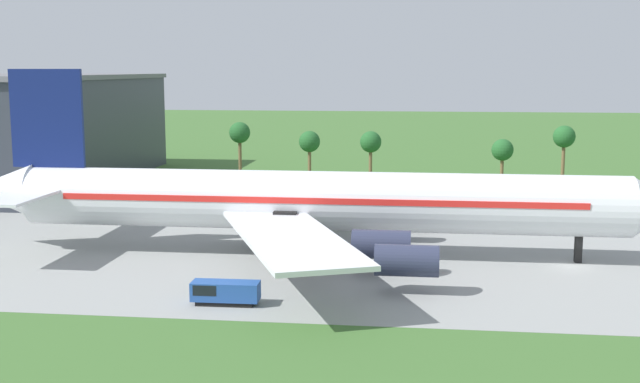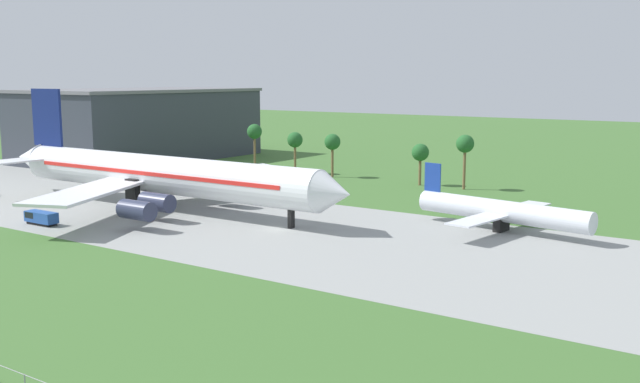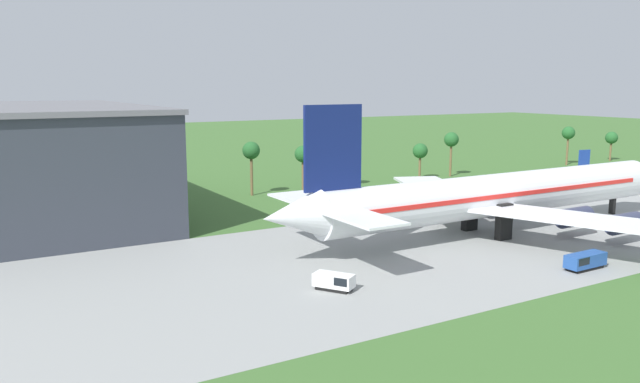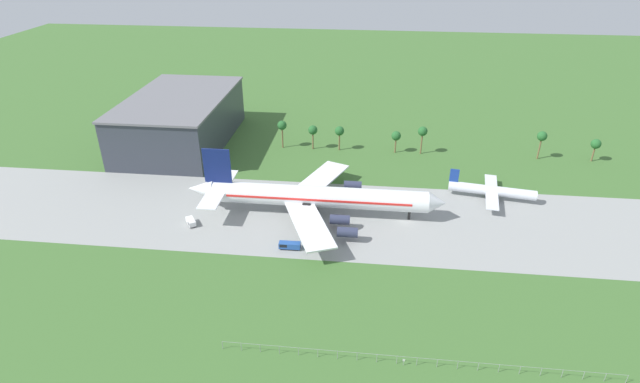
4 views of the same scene
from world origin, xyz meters
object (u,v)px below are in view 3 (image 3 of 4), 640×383
at_px(jet_airliner, 497,195).
at_px(regional_aircraft, 626,175).
at_px(baggage_tug, 584,261).
at_px(catering_van, 335,281).
at_px(terminal_building, 29,161).

relative_size(jet_airliner, regional_aircraft, 2.88).
xyz_separation_m(regional_aircraft, baggage_tug, (-59.89, -34.76, -1.88)).
distance_m(jet_airliner, regional_aircraft, 57.36).
bearing_deg(baggage_tug, jet_airliner, 76.28).
distance_m(jet_airliner, catering_van, 37.14).
bearing_deg(jet_airliner, baggage_tug, -103.72).
bearing_deg(catering_van, jet_airliner, 16.58).
bearing_deg(jet_airliner, terminal_building, 139.91).
xyz_separation_m(jet_airliner, regional_aircraft, (55.17, 15.42, -2.97)).
bearing_deg(terminal_building, catering_van, -68.11).
bearing_deg(terminal_building, jet_airliner, -40.09).
height_order(jet_airliner, terminal_building, jet_airliner).
bearing_deg(jet_airliner, regional_aircraft, 15.62).
distance_m(regional_aircraft, baggage_tug, 69.27).
bearing_deg(terminal_building, baggage_tug, -51.69).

